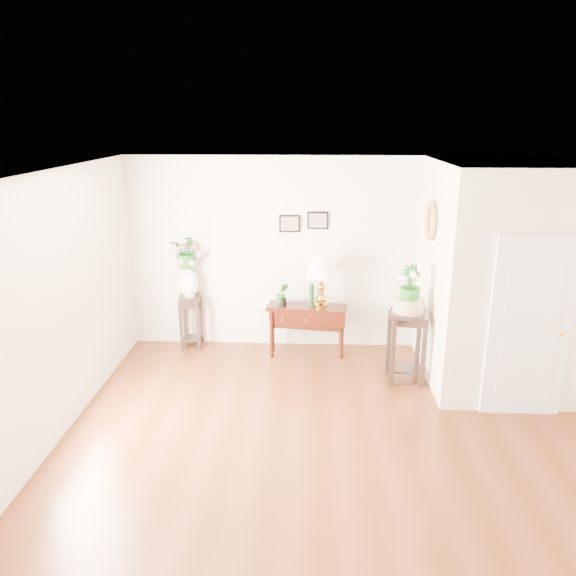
# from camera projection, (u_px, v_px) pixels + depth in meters

# --- Properties ---
(floor) EXTENTS (6.00, 5.50, 0.02)m
(floor) POSITION_uv_depth(u_px,v_px,m) (341.00, 445.00, 5.90)
(floor) COLOR #5B2915
(floor) RESTS_ON ground
(ceiling) EXTENTS (6.00, 5.50, 0.02)m
(ceiling) POSITION_uv_depth(u_px,v_px,m) (349.00, 175.00, 5.08)
(ceiling) COLOR white
(ceiling) RESTS_ON ground
(wall_back) EXTENTS (6.00, 0.02, 2.80)m
(wall_back) POSITION_uv_depth(u_px,v_px,m) (335.00, 254.00, 8.12)
(wall_back) COLOR beige
(wall_back) RESTS_ON ground
(wall_front) EXTENTS (6.00, 0.02, 2.80)m
(wall_front) POSITION_uv_depth(u_px,v_px,m) (374.00, 507.00, 2.86)
(wall_front) COLOR beige
(wall_front) RESTS_ON ground
(wall_left) EXTENTS (0.02, 5.50, 2.80)m
(wall_left) POSITION_uv_depth(u_px,v_px,m) (44.00, 316.00, 5.61)
(wall_left) COLOR beige
(wall_left) RESTS_ON ground
(partition) EXTENTS (1.80, 1.95, 2.80)m
(partition) POSITION_uv_depth(u_px,v_px,m) (503.00, 274.00, 7.10)
(partition) COLOR beige
(partition) RESTS_ON floor
(door) EXTENTS (0.90, 0.05, 2.10)m
(door) POSITION_uv_depth(u_px,v_px,m) (529.00, 328.00, 6.25)
(door) COLOR silver
(door) RESTS_ON floor
(art_print_left) EXTENTS (0.30, 0.02, 0.25)m
(art_print_left) POSITION_uv_depth(u_px,v_px,m) (290.00, 224.00, 7.99)
(art_print_left) COLOR black
(art_print_left) RESTS_ON wall_back
(art_print_right) EXTENTS (0.30, 0.02, 0.25)m
(art_print_right) POSITION_uv_depth(u_px,v_px,m) (318.00, 220.00, 7.96)
(art_print_right) COLOR black
(art_print_right) RESTS_ON wall_back
(wall_ornament) EXTENTS (0.07, 0.51, 0.51)m
(wall_ornament) POSITION_uv_depth(u_px,v_px,m) (430.00, 221.00, 7.07)
(wall_ornament) COLOR #A57126
(wall_ornament) RESTS_ON partition
(console_table) EXTENTS (1.16, 0.52, 0.74)m
(console_table) POSITION_uv_depth(u_px,v_px,m) (307.00, 330.00, 8.05)
(console_table) COLOR #340F07
(console_table) RESTS_ON floor
(table_lamp) EXTENTS (0.55, 0.55, 0.75)m
(table_lamp) POSITION_uv_depth(u_px,v_px,m) (321.00, 282.00, 7.83)
(table_lamp) COLOR #BC8B1E
(table_lamp) RESTS_ON console_table
(green_vase) EXTENTS (0.08, 0.08, 0.32)m
(green_vase) POSITION_uv_depth(u_px,v_px,m) (312.00, 294.00, 7.89)
(green_vase) COLOR black
(green_vase) RESTS_ON console_table
(potted_plant) EXTENTS (0.20, 0.17, 0.32)m
(potted_plant) POSITION_uv_depth(u_px,v_px,m) (282.00, 295.00, 7.91)
(potted_plant) COLOR #1D5F1B
(potted_plant) RESTS_ON console_table
(plant_stand_a) EXTENTS (0.36, 0.36, 0.80)m
(plant_stand_a) POSITION_uv_depth(u_px,v_px,m) (191.00, 322.00, 8.31)
(plant_stand_a) COLOR black
(plant_stand_a) RESTS_ON floor
(porcelain_vase) EXTENTS (0.36, 0.36, 0.48)m
(porcelain_vase) POSITION_uv_depth(u_px,v_px,m) (189.00, 281.00, 8.13)
(porcelain_vase) COLOR white
(porcelain_vase) RESTS_ON plant_stand_a
(lily_arrangement) EXTENTS (0.57, 0.53, 0.50)m
(lily_arrangement) POSITION_uv_depth(u_px,v_px,m) (188.00, 253.00, 8.00)
(lily_arrangement) COLOR #1D5F1B
(lily_arrangement) RESTS_ON porcelain_vase
(plant_stand_b) EXTENTS (0.52, 0.52, 0.95)m
(plant_stand_b) POSITION_uv_depth(u_px,v_px,m) (406.00, 346.00, 7.24)
(plant_stand_b) COLOR black
(plant_stand_b) RESTS_ON floor
(ceramic_bowl) EXTENTS (0.40, 0.40, 0.18)m
(ceramic_bowl) POSITION_uv_depth(u_px,v_px,m) (409.00, 305.00, 7.08)
(ceramic_bowl) COLOR #C6AE8C
(ceramic_bowl) RESTS_ON plant_stand_b
(narcissus) EXTENTS (0.34, 0.34, 0.48)m
(narcissus) POSITION_uv_depth(u_px,v_px,m) (410.00, 284.00, 7.00)
(narcissus) COLOR #1D5F1B
(narcissus) RESTS_ON ceramic_bowl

